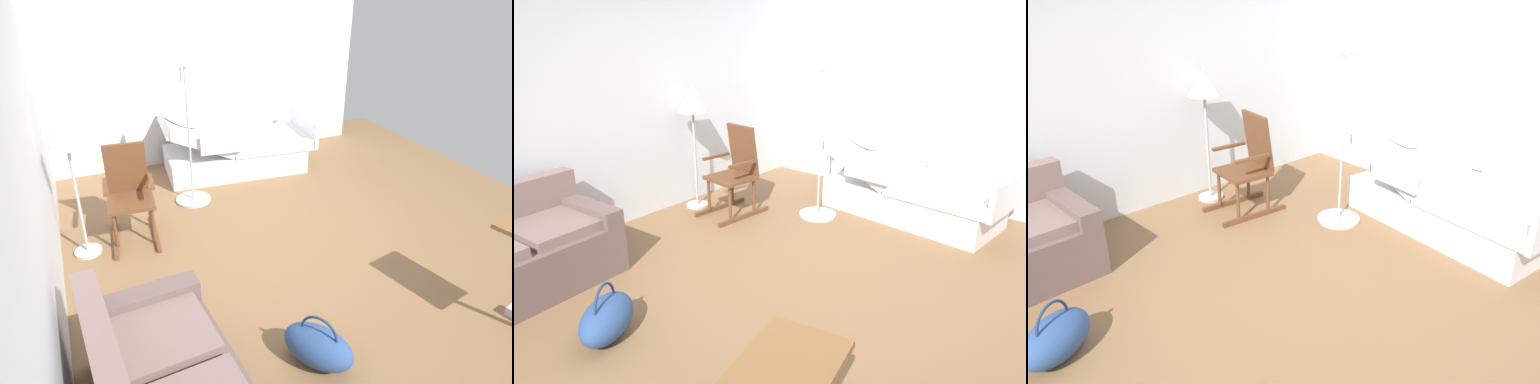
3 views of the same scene
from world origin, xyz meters
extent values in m
plane|color=olive|center=(0.00, 0.00, 0.00)|extent=(6.71, 6.71, 0.00)
cube|color=silver|center=(0.00, 2.35, 1.35)|extent=(5.57, 0.10, 2.70)
cube|color=silver|center=(2.73, 0.00, 1.35)|extent=(0.10, 4.81, 2.70)
cube|color=silver|center=(2.03, -0.13, 0.17)|extent=(1.05, 2.01, 0.35)
cube|color=white|center=(1.99, -0.60, 0.42)|extent=(1.02, 1.24, 0.14)
cube|color=white|center=(2.08, 0.41, 0.61)|extent=(0.99, 1.00, 0.50)
ellipsoid|color=white|center=(2.10, 0.58, 0.82)|extent=(0.39, 0.53, 0.32)
cube|color=silver|center=(1.56, 0.23, 0.63)|extent=(0.09, 0.56, 0.28)
cube|color=silver|center=(2.56, 0.13, 0.63)|extent=(0.09, 0.56, 0.28)
cube|color=silver|center=(1.93, -1.19, 0.53)|extent=(0.95, 0.14, 0.36)
cylinder|color=black|center=(1.75, 0.70, 0.05)|extent=(0.10, 0.10, 0.10)
cylinder|color=black|center=(2.47, 0.64, 0.05)|extent=(0.10, 0.10, 0.10)
cylinder|color=black|center=(1.60, -0.89, 0.05)|extent=(0.10, 0.10, 0.10)
cylinder|color=black|center=(2.32, -0.95, 0.05)|extent=(0.10, 0.10, 0.10)
cube|color=#68534F|center=(-1.68, 1.70, 0.23)|extent=(1.65, 0.95, 0.45)
cube|color=#7F6660|center=(-1.31, 1.69, 0.49)|extent=(0.71, 0.69, 0.10)
cube|color=#68534F|center=(-0.97, 1.75, 0.30)|extent=(0.23, 0.86, 0.60)
cube|color=brown|center=(0.77, 1.76, 0.03)|extent=(0.76, 0.11, 0.05)
cube|color=brown|center=(0.73, 1.33, 0.03)|extent=(0.76, 0.11, 0.05)
cylinder|color=brown|center=(0.54, 1.37, 0.25)|extent=(0.04, 0.04, 0.40)
cylinder|color=brown|center=(0.58, 1.75, 0.25)|extent=(0.04, 0.04, 0.40)
cylinder|color=brown|center=(0.91, 1.33, 0.25)|extent=(0.04, 0.04, 0.40)
cylinder|color=brown|center=(0.95, 1.71, 0.25)|extent=(0.04, 0.04, 0.40)
cube|color=brown|center=(0.75, 1.54, 0.45)|extent=(0.50, 0.52, 0.04)
cube|color=brown|center=(0.95, 1.52, 0.75)|extent=(0.16, 0.44, 0.60)
cube|color=brown|center=(0.70, 1.31, 0.67)|extent=(0.39, 0.08, 0.03)
cube|color=brown|center=(0.75, 1.77, 0.67)|extent=(0.39, 0.08, 0.03)
cylinder|color=#B2B5BA|center=(0.66, 2.05, 0.01)|extent=(0.28, 0.28, 0.03)
cylinder|color=#B2B5BA|center=(0.66, 2.05, 0.60)|extent=(0.03, 0.03, 1.15)
cone|color=silver|center=(0.66, 2.05, 1.33)|extent=(0.34, 0.34, 0.30)
ellipsoid|color=#2D4C84|center=(-1.55, 0.60, 0.15)|extent=(0.64, 0.56, 0.30)
torus|color=navy|center=(-1.55, 0.60, 0.28)|extent=(0.27, 0.17, 0.30)
cylinder|color=#B2B5BA|center=(1.34, 0.71, 0.01)|extent=(0.44, 0.44, 0.03)
cylinder|color=#B2B5BA|center=(1.34, 0.71, 0.85)|extent=(0.02, 0.02, 1.65)
cube|color=#B2B5BA|center=(1.34, 0.71, 1.68)|extent=(0.28, 0.02, 0.02)
cube|color=white|center=(1.46, 0.71, 1.57)|extent=(0.09, 0.04, 0.16)
camera|label=1|loc=(-3.61, 2.00, 2.69)|focal=31.51mm
camera|label=2|loc=(-3.07, -2.17, 2.16)|focal=33.47mm
camera|label=3|loc=(-2.19, -2.41, 2.42)|focal=35.48mm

